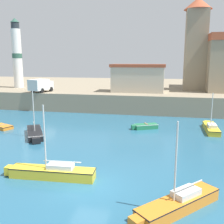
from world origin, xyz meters
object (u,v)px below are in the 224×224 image
(sailboat_yellow_1, at_px, (52,172))
(dinghy_orange_5, at_px, (2,126))
(lighthouse, at_px, (17,55))
(truck_on_quay, at_px, (41,85))
(sailboat_black_6, at_px, (35,133))
(dinghy_green_4, at_px, (145,126))
(sailboat_yellow_2, at_px, (211,128))
(harbor_shed_near_wharf, at_px, (138,78))
(sailboat_orange_0, at_px, (178,203))

(sailboat_yellow_1, height_order, dinghy_orange_5, sailboat_yellow_1)
(lighthouse, xyz_separation_m, truck_on_quay, (7.91, -6.28, -5.21))
(lighthouse, bearing_deg, sailboat_yellow_1, -55.89)
(sailboat_yellow_1, relative_size, sailboat_black_6, 1.19)
(dinghy_orange_5, relative_size, sailboat_black_6, 0.62)
(dinghy_green_4, distance_m, sailboat_black_6, 13.12)
(sailboat_yellow_1, relative_size, dinghy_orange_5, 1.92)
(sailboat_yellow_2, relative_size, truck_on_quay, 1.27)
(dinghy_green_4, bearing_deg, sailboat_black_6, -153.76)
(sailboat_black_6, distance_m, lighthouse, 27.62)
(truck_on_quay, bearing_deg, dinghy_orange_5, -85.39)
(sailboat_yellow_1, distance_m, harbor_shed_near_wharf, 29.15)
(lighthouse, bearing_deg, dinghy_green_4, -30.83)
(sailboat_orange_0, xyz_separation_m, sailboat_black_6, (-15.04, 11.89, -0.06))
(harbor_shed_near_wharf, bearing_deg, sailboat_yellow_1, -95.94)
(sailboat_orange_0, xyz_separation_m, sailboat_yellow_1, (-8.69, 2.43, 0.01))
(dinghy_orange_5, relative_size, harbor_shed_near_wharf, 0.38)
(dinghy_green_4, distance_m, harbor_shed_near_wharf, 14.45)
(lighthouse, relative_size, truck_on_quay, 2.85)
(dinghy_orange_5, bearing_deg, sailboat_black_6, -22.03)
(sailboat_yellow_1, distance_m, dinghy_green_4, 16.19)
(harbor_shed_near_wharf, bearing_deg, sailboat_yellow_2, -51.11)
(sailboat_orange_0, relative_size, dinghy_orange_5, 1.50)
(sailboat_yellow_1, height_order, truck_on_quay, sailboat_yellow_1)
(sailboat_yellow_1, relative_size, dinghy_green_4, 2.01)
(sailboat_orange_0, distance_m, sailboat_yellow_1, 9.02)
(sailboat_yellow_1, height_order, sailboat_yellow_2, sailboat_yellow_1)
(sailboat_black_6, bearing_deg, dinghy_orange_5, 157.97)
(sailboat_orange_0, bearing_deg, dinghy_green_4, 100.49)
(sailboat_black_6, distance_m, truck_on_quay, 17.17)
(dinghy_orange_5, height_order, sailboat_black_6, sailboat_black_6)
(dinghy_green_4, xyz_separation_m, lighthouse, (-26.44, 15.78, 9.11))
(sailboat_yellow_2, xyz_separation_m, lighthouse, (-34.23, 15.15, 9.03))
(dinghy_green_4, distance_m, dinghy_orange_5, 17.83)
(sailboat_orange_0, distance_m, truck_on_quay, 35.06)
(sailboat_yellow_2, height_order, truck_on_quay, truck_on_quay)
(lighthouse, bearing_deg, truck_on_quay, -38.45)
(sailboat_yellow_1, bearing_deg, sailboat_black_6, 123.89)
(sailboat_orange_0, height_order, dinghy_orange_5, sailboat_orange_0)
(sailboat_yellow_2, bearing_deg, sailboat_black_6, -161.79)
(truck_on_quay, bearing_deg, lighthouse, 141.55)
(dinghy_orange_5, distance_m, truck_on_quay, 13.62)
(sailboat_yellow_1, xyz_separation_m, sailboat_yellow_2, (13.20, 15.89, -0.07))
(sailboat_yellow_2, relative_size, sailboat_black_6, 1.05)
(lighthouse, xyz_separation_m, harbor_shed_near_wharf, (24.00, -2.47, -4.06))
(harbor_shed_near_wharf, bearing_deg, sailboat_orange_0, -79.55)
(dinghy_orange_5, height_order, lighthouse, lighthouse)
(sailboat_orange_0, distance_m, dinghy_green_4, 17.99)
(sailboat_orange_0, bearing_deg, sailboat_yellow_2, 76.16)
(sailboat_yellow_1, height_order, harbor_shed_near_wharf, harbor_shed_near_wharf)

